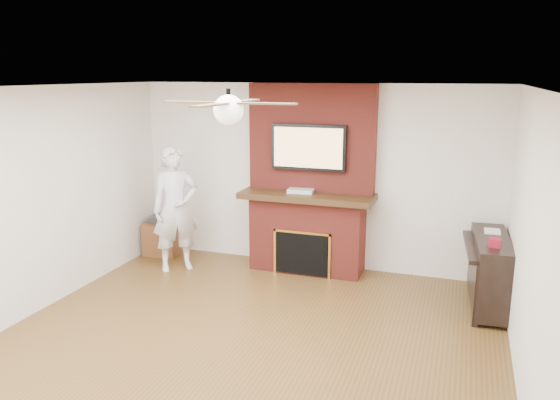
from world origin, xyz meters
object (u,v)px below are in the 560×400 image
(fireplace, at_px, (309,198))
(person, at_px, (175,209))
(side_table, at_px, (165,236))
(piano, at_px, (489,270))

(fireplace, distance_m, person, 1.80)
(fireplace, height_order, person, fireplace)
(side_table, bearing_deg, piano, -8.57)
(fireplace, distance_m, side_table, 2.32)
(piano, bearing_deg, side_table, 169.98)
(piano, bearing_deg, person, 176.86)
(person, xyz_separation_m, side_table, (-0.51, 0.54, -0.58))
(side_table, xyz_separation_m, piano, (4.50, -0.48, 0.18))
(person, relative_size, side_table, 2.96)
(person, bearing_deg, piano, -40.01)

